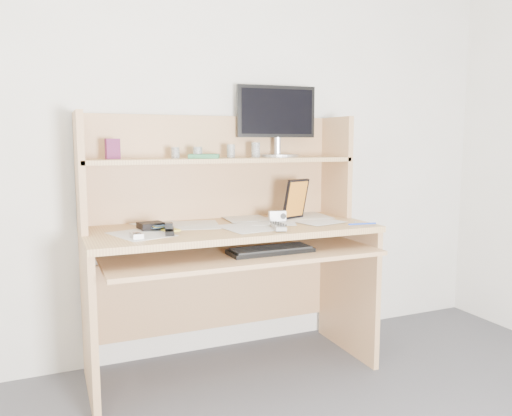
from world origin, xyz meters
name	(u,v)px	position (x,y,z in m)	size (l,w,h in m)	color
back_wall	(210,126)	(0.00, 1.80, 1.25)	(3.60, 0.04, 2.50)	silver
desk	(226,235)	(0.00, 1.56, 0.69)	(1.40, 0.70, 1.30)	tan
paper_clutter	(231,226)	(0.00, 1.48, 0.75)	(1.32, 0.54, 0.01)	silver
keyboard	(271,250)	(0.11, 1.26, 0.66)	(0.40, 0.15, 0.03)	black
tv_remote	(278,226)	(0.17, 1.31, 0.76)	(0.05, 0.18, 0.02)	gray
flip_phone	(137,235)	(-0.48, 1.34, 0.77)	(0.04, 0.08, 0.02)	#A7A7A9
stapler	(169,228)	(-0.33, 1.39, 0.78)	(0.04, 0.15, 0.05)	black
wallet	(151,225)	(-0.38, 1.54, 0.77)	(0.11, 0.09, 0.03)	black
sticky_note_pad	(171,230)	(-0.31, 1.46, 0.75)	(0.07, 0.07, 0.01)	yellow
digital_camera	(277,216)	(0.26, 1.51, 0.78)	(0.09, 0.03, 0.05)	silver
game_case	(296,199)	(0.39, 1.54, 0.86)	(0.15, 0.02, 0.21)	black
blue_pen	(362,224)	(0.60, 1.24, 0.76)	(0.01, 0.01, 0.15)	blue
card_box	(113,149)	(-0.53, 1.65, 1.13)	(0.07, 0.02, 0.10)	maroon
shelf_book	(204,156)	(-0.09, 1.63, 1.09)	(0.15, 0.20, 0.02)	#317B42
chip_stack_a	(175,153)	(-0.23, 1.64, 1.11)	(0.04, 0.04, 0.06)	black
chip_stack_b	(231,151)	(0.06, 1.65, 1.12)	(0.04, 0.04, 0.07)	silver
chip_stack_c	(198,153)	(-0.12, 1.63, 1.11)	(0.05, 0.05, 0.06)	black
chip_stack_d	(256,150)	(0.20, 1.65, 1.12)	(0.05, 0.05, 0.08)	silver
monitor	(277,119)	(0.35, 1.70, 1.29)	(0.45, 0.22, 0.39)	#B1B0B5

